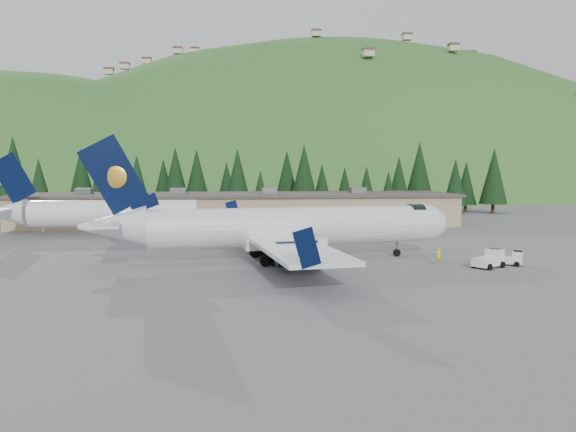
% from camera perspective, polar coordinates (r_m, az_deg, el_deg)
% --- Properties ---
extents(ground, '(600.00, 600.00, 0.00)m').
position_cam_1_polar(ground, '(56.59, 0.59, -4.54)').
color(ground, slate).
extents(airliner, '(37.35, 35.18, 12.40)m').
position_cam_1_polar(airliner, '(55.89, -0.49, -1.24)').
color(airliner, white).
rests_on(airliner, ground).
extents(second_airliner, '(27.50, 11.00, 10.05)m').
position_cam_1_polar(second_airliner, '(80.01, -19.24, 0.32)').
color(second_airliner, white).
rests_on(second_airliner, ground).
extents(baggage_tug_a, '(3.53, 3.08, 1.69)m').
position_cam_1_polar(baggage_tug_a, '(55.85, 19.83, -4.17)').
color(baggage_tug_a, white).
rests_on(baggage_tug_a, ground).
extents(baggage_tug_b, '(2.93, 2.56, 1.41)m').
position_cam_1_polar(baggage_tug_b, '(57.81, 21.67, -4.05)').
color(baggage_tug_b, white).
rests_on(baggage_tug_b, ground).
extents(terminal_building, '(71.00, 17.00, 6.10)m').
position_cam_1_polar(terminal_building, '(93.76, -4.96, 0.76)').
color(terminal_building, tan).
rests_on(terminal_building, ground).
extents(ramp_worker, '(0.64, 0.45, 1.64)m').
position_cam_1_polar(ramp_worker, '(56.27, 15.03, -3.92)').
color(ramp_worker, yellow).
rests_on(ramp_worker, ground).
extents(tree_line, '(112.56, 17.14, 14.31)m').
position_cam_1_polar(tree_line, '(116.20, -5.68, 3.80)').
color(tree_line, black).
rests_on(tree_line, ground).
extents(hills, '(614.00, 330.00, 300.00)m').
position_cam_1_polar(hills, '(284.78, 6.96, -14.10)').
color(hills, '#285F24').
rests_on(hills, ground).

